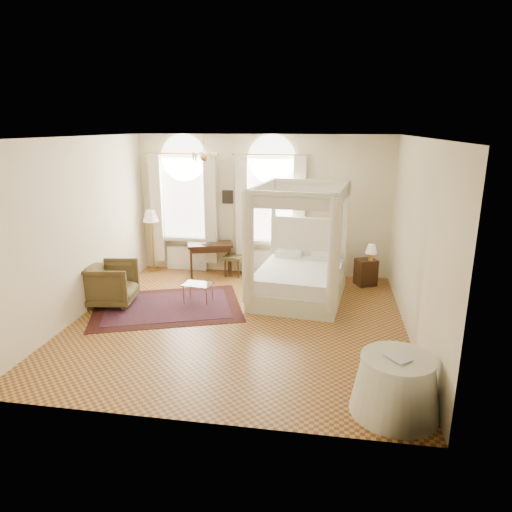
{
  "coord_description": "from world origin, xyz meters",
  "views": [
    {
      "loc": [
        1.58,
        -7.61,
        3.48
      ],
      "look_at": [
        0.26,
        0.4,
        1.16
      ],
      "focal_mm": 32.0,
      "sensor_mm": 36.0,
      "label": 1
    }
  ],
  "objects_px": {
    "nightstand": "(366,272)",
    "coffee_table": "(198,286)",
    "canopy_bed": "(299,274)",
    "stool": "(234,259)",
    "side_table": "(396,385)",
    "writing_desk": "(210,248)",
    "armchair": "(111,284)",
    "floor_lamp": "(151,219)"
  },
  "relations": [
    {
      "from": "canopy_bed",
      "to": "armchair",
      "type": "distance_m",
      "value": 3.82
    },
    {
      "from": "stool",
      "to": "armchair",
      "type": "relative_size",
      "value": 0.52
    },
    {
      "from": "armchair",
      "to": "side_table",
      "type": "distance_m",
      "value": 5.9
    },
    {
      "from": "canopy_bed",
      "to": "writing_desk",
      "type": "xyz_separation_m",
      "value": [
        -2.21,
        1.23,
        0.13
      ]
    },
    {
      "from": "stool",
      "to": "side_table",
      "type": "relative_size",
      "value": 0.45
    },
    {
      "from": "canopy_bed",
      "to": "floor_lamp",
      "type": "xyz_separation_m",
      "value": [
        -3.71,
        1.34,
        0.77
      ]
    },
    {
      "from": "canopy_bed",
      "to": "armchair",
      "type": "height_order",
      "value": "canopy_bed"
    },
    {
      "from": "nightstand",
      "to": "stool",
      "type": "relative_size",
      "value": 1.19
    },
    {
      "from": "writing_desk",
      "to": "stool",
      "type": "relative_size",
      "value": 2.32
    },
    {
      "from": "coffee_table",
      "to": "floor_lamp",
      "type": "xyz_separation_m",
      "value": [
        -1.69,
        1.86,
        0.96
      ]
    },
    {
      "from": "stool",
      "to": "floor_lamp",
      "type": "bearing_deg",
      "value": 177.61
    },
    {
      "from": "canopy_bed",
      "to": "writing_desk",
      "type": "distance_m",
      "value": 2.54
    },
    {
      "from": "stool",
      "to": "coffee_table",
      "type": "height_order",
      "value": "stool"
    },
    {
      "from": "armchair",
      "to": "nightstand",
      "type": "bearing_deg",
      "value": -77.28
    },
    {
      "from": "writing_desk",
      "to": "stool",
      "type": "bearing_deg",
      "value": 2.92
    },
    {
      "from": "nightstand",
      "to": "coffee_table",
      "type": "bearing_deg",
      "value": -154.76
    },
    {
      "from": "stool",
      "to": "writing_desk",
      "type": "bearing_deg",
      "value": -177.08
    },
    {
      "from": "canopy_bed",
      "to": "coffee_table",
      "type": "relative_size",
      "value": 3.91
    },
    {
      "from": "stool",
      "to": "coffee_table",
      "type": "distance_m",
      "value": 1.82
    },
    {
      "from": "armchair",
      "to": "floor_lamp",
      "type": "height_order",
      "value": "floor_lamp"
    },
    {
      "from": "canopy_bed",
      "to": "floor_lamp",
      "type": "relative_size",
      "value": 1.55
    },
    {
      "from": "canopy_bed",
      "to": "stool",
      "type": "height_order",
      "value": "canopy_bed"
    },
    {
      "from": "side_table",
      "to": "canopy_bed",
      "type": "bearing_deg",
      "value": 111.51
    },
    {
      "from": "armchair",
      "to": "stool",
      "type": "bearing_deg",
      "value": -52.22
    },
    {
      "from": "nightstand",
      "to": "canopy_bed",
      "type": "bearing_deg",
      "value": -142.31
    },
    {
      "from": "writing_desk",
      "to": "floor_lamp",
      "type": "xyz_separation_m",
      "value": [
        -1.49,
        0.12,
        0.64
      ]
    },
    {
      "from": "writing_desk",
      "to": "side_table",
      "type": "bearing_deg",
      "value": -53.41
    },
    {
      "from": "stool",
      "to": "side_table",
      "type": "xyz_separation_m",
      "value": [
        3.12,
        -5.0,
        -0.05
      ]
    },
    {
      "from": "stool",
      "to": "armchair",
      "type": "distance_m",
      "value": 3.0
    },
    {
      "from": "writing_desk",
      "to": "floor_lamp",
      "type": "distance_m",
      "value": 1.63
    },
    {
      "from": "side_table",
      "to": "coffee_table",
      "type": "bearing_deg",
      "value": 137.32
    },
    {
      "from": "nightstand",
      "to": "floor_lamp",
      "type": "relative_size",
      "value": 0.39
    },
    {
      "from": "side_table",
      "to": "armchair",
      "type": "bearing_deg",
      "value": 151.5
    },
    {
      "from": "writing_desk",
      "to": "canopy_bed",
      "type": "bearing_deg",
      "value": -29.0
    },
    {
      "from": "coffee_table",
      "to": "armchair",
      "type": "bearing_deg",
      "value": -166.44
    },
    {
      "from": "coffee_table",
      "to": "floor_lamp",
      "type": "relative_size",
      "value": 0.4
    },
    {
      "from": "floor_lamp",
      "to": "canopy_bed",
      "type": "bearing_deg",
      "value": -19.92
    },
    {
      "from": "nightstand",
      "to": "coffee_table",
      "type": "xyz_separation_m",
      "value": [
        -3.45,
        -1.63,
        0.05
      ]
    },
    {
      "from": "canopy_bed",
      "to": "coffee_table",
      "type": "xyz_separation_m",
      "value": [
        -2.02,
        -0.52,
        -0.19
      ]
    },
    {
      "from": "floor_lamp",
      "to": "side_table",
      "type": "bearing_deg",
      "value": -44.46
    },
    {
      "from": "nightstand",
      "to": "armchair",
      "type": "xyz_separation_m",
      "value": [
        -5.14,
        -2.03,
        0.14
      ]
    },
    {
      "from": "nightstand",
      "to": "floor_lamp",
      "type": "bearing_deg",
      "value": 177.34
    }
  ]
}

